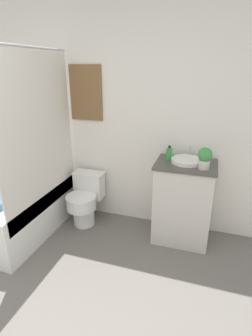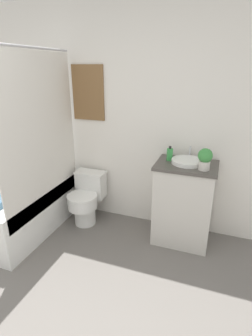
{
  "view_description": "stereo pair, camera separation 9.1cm",
  "coord_description": "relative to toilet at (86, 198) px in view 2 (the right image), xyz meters",
  "views": [
    {
      "loc": [
        1.02,
        -0.53,
        1.8
      ],
      "look_at": [
        0.25,
        1.82,
        0.85
      ],
      "focal_mm": 28.0,
      "sensor_mm": 36.0,
      "label": 1
    },
    {
      "loc": [
        1.1,
        -0.5,
        1.8
      ],
      "look_at": [
        0.25,
        1.82,
        0.85
      ],
      "focal_mm": 28.0,
      "sensor_mm": 36.0,
      "label": 2
    }
  ],
  "objects": [
    {
      "name": "wall_back",
      "position": [
        0.32,
        0.3,
        0.94
      ],
      "size": [
        3.28,
        0.07,
        2.5
      ],
      "color": "white",
      "rests_on": "ground_plane"
    },
    {
      "name": "sink",
      "position": [
        1.15,
        0.05,
        0.6
      ],
      "size": [
        0.32,
        0.35,
        0.13
      ],
      "color": "white",
      "rests_on": "vanity"
    },
    {
      "name": "vanity",
      "position": [
        1.15,
        0.02,
        0.13
      ],
      "size": [
        0.61,
        0.47,
        0.89
      ],
      "color": "beige",
      "rests_on": "ground_plane"
    },
    {
      "name": "toilet",
      "position": [
        0.0,
        0.0,
        0.0
      ],
      "size": [
        0.37,
        0.51,
        0.61
      ],
      "color": "white",
      "rests_on": "ground_plane"
    },
    {
      "name": "potted_plant",
      "position": [
        1.33,
        -0.08,
        0.69
      ],
      "size": [
        0.13,
        0.13,
        0.21
      ],
      "color": "beige",
      "rests_on": "vanity"
    },
    {
      "name": "shower_area",
      "position": [
        -0.52,
        -0.38,
        0.0
      ],
      "size": [
        0.57,
        1.31,
        1.98
      ],
      "color": "white",
      "rests_on": "ground_plane"
    },
    {
      "name": "soap_bottle",
      "position": [
        0.97,
        0.08,
        0.65
      ],
      "size": [
        0.06,
        0.06,
        0.15
      ],
      "color": "green",
      "rests_on": "vanity"
    }
  ]
}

